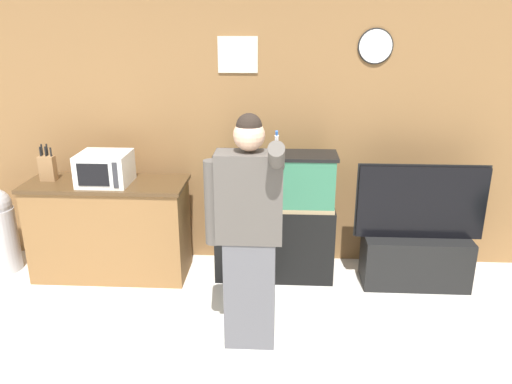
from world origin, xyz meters
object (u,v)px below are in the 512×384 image
at_px(tv_on_stand, 416,249).
at_px(person_standing, 248,232).
at_px(counter_island, 110,229).
at_px(aquarium_on_stand, 275,217).
at_px(knife_block, 48,168).
at_px(microwave, 105,168).

bearing_deg(tv_on_stand, person_standing, -146.23).
relative_size(counter_island, aquarium_on_stand, 1.21).
relative_size(aquarium_on_stand, tv_on_stand, 1.06).
bearing_deg(person_standing, tv_on_stand, 33.77).
xyz_separation_m(knife_block, aquarium_on_stand, (2.11, 0.02, -0.45)).
bearing_deg(knife_block, person_standing, -28.51).
xyz_separation_m(aquarium_on_stand, tv_on_stand, (1.31, -0.07, -0.26)).
bearing_deg(knife_block, counter_island, -2.34).
bearing_deg(microwave, aquarium_on_stand, 3.10).
distance_m(counter_island, tv_on_stand, 2.88).
bearing_deg(microwave, counter_island, 117.80).
bearing_deg(counter_island, tv_on_stand, -0.70).
bearing_deg(aquarium_on_stand, counter_island, -178.60).
distance_m(microwave, knife_block, 0.57).
distance_m(counter_island, person_standing, 1.79).
bearing_deg(aquarium_on_stand, knife_block, -179.56).
distance_m(microwave, aquarium_on_stand, 1.62).
bearing_deg(knife_block, microwave, -6.80).
height_order(knife_block, aquarium_on_stand, knife_block).
relative_size(knife_block, aquarium_on_stand, 0.28).
height_order(counter_island, microwave, microwave).
height_order(microwave, knife_block, knife_block).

